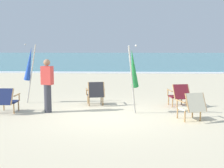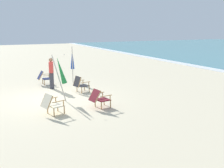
% 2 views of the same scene
% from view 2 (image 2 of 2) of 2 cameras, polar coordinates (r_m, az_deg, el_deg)
% --- Properties ---
extents(ground_plane, '(80.00, 80.00, 0.00)m').
position_cam_2_polar(ground_plane, '(12.21, -13.01, -3.09)').
color(ground_plane, beige).
extents(beach_chair_far_center, '(0.69, 0.86, 0.77)m').
position_cam_2_polar(beach_chair_far_center, '(10.42, -2.83, -3.02)').
color(beach_chair_far_center, maroon).
rests_on(beach_chair_far_center, ground).
extents(beach_chair_back_right, '(0.60, 0.77, 0.78)m').
position_cam_2_polar(beach_chair_back_right, '(15.18, -14.57, 1.45)').
color(beach_chair_back_right, '#19234C').
rests_on(beach_chair_back_right, ground).
extents(beach_chair_front_right, '(0.76, 0.87, 0.79)m').
position_cam_2_polar(beach_chair_front_right, '(9.88, -13.00, -4.16)').
color(beach_chair_front_right, beige).
rests_on(beach_chair_front_right, ground).
extents(beach_chair_mid_center, '(0.70, 0.77, 0.82)m').
position_cam_2_polar(beach_chair_mid_center, '(13.01, -6.91, 0.04)').
color(beach_chair_mid_center, '#28282D').
rests_on(beach_chair_mid_center, ground).
extents(umbrella_furled_green, '(0.41, 0.62, 2.07)m').
position_cam_2_polar(umbrella_furled_green, '(11.35, -11.11, 2.83)').
color(umbrella_furled_green, '#B7B2A8').
rests_on(umbrella_furled_green, ground).
extents(umbrella_furled_blue, '(0.53, 0.33, 2.09)m').
position_cam_2_polar(umbrella_furled_blue, '(15.16, -8.63, 5.31)').
color(umbrella_furled_blue, '#B7B2A8').
rests_on(umbrella_furled_blue, ground).
extents(person_near_chairs, '(0.39, 0.30, 1.63)m').
position_cam_2_polar(person_near_chairs, '(13.96, -13.06, 2.34)').
color(person_near_chairs, '#383842').
rests_on(person_near_chairs, ground).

